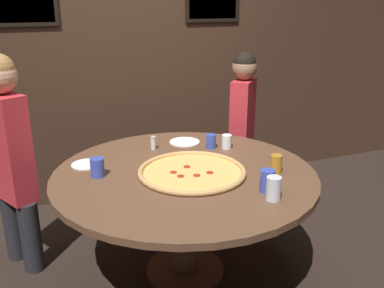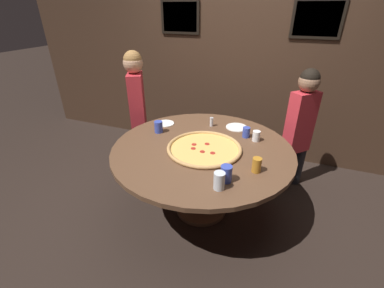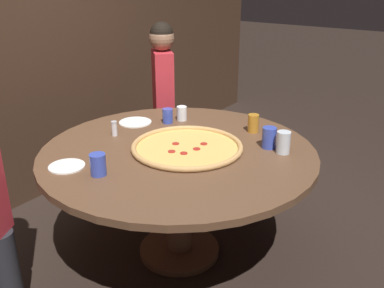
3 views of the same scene
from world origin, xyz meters
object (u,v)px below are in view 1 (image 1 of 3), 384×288
drink_cup_far_right (274,188)px  condiment_shaker (153,143)px  drink_cup_front_edge (227,142)px  drink_cup_near_left (97,167)px  white_plate_left_side (87,164)px  white_plate_right_side (185,142)px  dining_table (185,190)px  drink_cup_by_shaker (276,164)px  drink_cup_centre_back (211,141)px  diner_centre_back (242,122)px  giant_pizza (192,172)px  diner_far_left (10,153)px  drink_cup_far_left (267,181)px

drink_cup_far_right → condiment_shaker: size_ratio=1.35×
drink_cup_front_edge → condiment_shaker: drink_cup_front_edge is taller
drink_cup_near_left → white_plate_left_side: (-0.04, 0.21, -0.05)m
drink_cup_near_left → white_plate_right_side: (0.71, 0.40, -0.05)m
dining_table → drink_cup_by_shaker: 0.59m
drink_cup_centre_back → white_plate_right_side: size_ratio=0.45×
drink_cup_near_left → drink_cup_centre_back: (0.85, 0.21, -0.01)m
dining_table → white_plate_left_side: 0.66m
drink_cup_by_shaker → diner_centre_back: size_ratio=0.09×
giant_pizza → diner_centre_back: 1.13m
giant_pizza → diner_centre_back: (0.79, 0.82, 0.01)m
drink_cup_centre_back → diner_far_left: 1.34m
drink_cup_far_left → drink_cup_far_right: (-0.02, -0.10, 0.00)m
drink_cup_near_left → drink_cup_centre_back: bearing=14.0°
condiment_shaker → diner_far_left: (-0.94, 0.06, 0.04)m
drink_cup_near_left → white_plate_right_side: size_ratio=0.52×
white_plate_right_side → giant_pizza: bearing=-106.4°
drink_cup_by_shaker → giant_pizza: bearing=159.2°
dining_table → white_plate_right_side: 0.58m
drink_cup_far_left → diner_centre_back: size_ratio=0.09×
drink_cup_front_edge → condiment_shaker: bearing=160.9°
giant_pizza → condiment_shaker: bearing=100.3°
drink_cup_front_edge → diner_centre_back: diner_centre_back is taller
drink_cup_far_left → diner_centre_back: 1.30m
giant_pizza → condiment_shaker: (-0.09, 0.51, 0.04)m
drink_cup_centre_back → condiment_shaker: (-0.39, 0.13, -0.00)m
drink_cup_by_shaker → white_plate_left_side: 1.21m
giant_pizza → drink_cup_front_edge: bearing=40.1°
dining_table → diner_far_left: size_ratio=1.13×
drink_cup_far_left → diner_far_left: diner_far_left is taller
drink_cup_near_left → drink_cup_far_left: 1.01m
drink_cup_near_left → drink_cup_far_left: (0.84, -0.56, 0.01)m
drink_cup_near_left → drink_cup_centre_back: 0.87m
drink_cup_centre_back → condiment_shaker: drink_cup_centre_back is taller
drink_cup_centre_back → white_plate_right_side: drink_cup_centre_back is taller
giant_pizza → drink_cup_far_right: size_ratio=5.10×
drink_cup_near_left → white_plate_right_side: drink_cup_near_left is taller
drink_cup_centre_back → white_plate_left_side: bearing=179.9°
giant_pizza → drink_cup_far_right: 0.56m
drink_cup_front_edge → white_plate_right_side: bearing=135.5°
drink_cup_front_edge → diner_centre_back: 0.61m
diner_centre_back → drink_cup_far_left: bearing=21.4°
white_plate_left_side → drink_cup_far_right: bearing=-45.6°
giant_pizza → white_plate_left_side: (-0.58, 0.39, -0.01)m
giant_pizza → diner_far_left: 1.18m
white_plate_left_side → condiment_shaker: (0.49, 0.12, 0.05)m
dining_table → drink_cup_centre_back: 0.51m
white_plate_left_side → diner_far_left: diner_far_left is taller
drink_cup_far_right → condiment_shaker: bearing=110.2°
drink_cup_far_right → white_plate_right_side: drink_cup_far_right is taller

